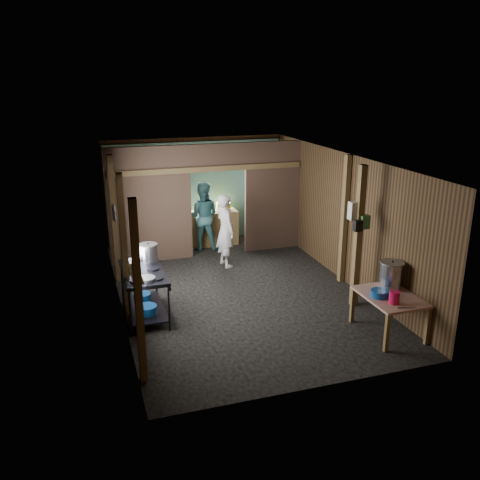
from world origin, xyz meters
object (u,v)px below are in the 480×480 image
object	(u,v)px
stove_pot_large	(148,253)
cook	(225,230)
pink_bucket	(394,297)
yellow_tub	(223,207)
prep_table	(388,314)
gas_range	(144,294)
stock_pot	(391,275)

from	to	relation	value
stove_pot_large	cook	world-z (taller)	cook
pink_bucket	yellow_tub	world-z (taller)	yellow_tub
yellow_tub	cook	xyz separation A→B (m)	(-0.40, -1.55, -0.13)
cook	prep_table	bearing A→B (deg)	-166.92
gas_range	stove_pot_large	world-z (taller)	stove_pot_large
gas_range	yellow_tub	size ratio (longest dim) A/B	4.13
stock_pot	pink_bucket	world-z (taller)	stock_pot
pink_bucket	stove_pot_large	bearing A→B (deg)	143.31
stock_pot	pink_bucket	size ratio (longest dim) A/B	2.38
stove_pot_large	yellow_tub	world-z (taller)	stove_pot_large
gas_range	prep_table	world-z (taller)	gas_range
stock_pot	yellow_tub	xyz separation A→B (m)	(-1.44, 5.09, 0.07)
stock_pot	cook	distance (m)	3.98
prep_table	stove_pot_large	size ratio (longest dim) A/B	3.27
prep_table	yellow_tub	size ratio (longest dim) A/B	3.20
stock_pot	yellow_tub	size ratio (longest dim) A/B	1.34
gas_range	prep_table	bearing A→B (deg)	-26.25
gas_range	pink_bucket	bearing A→B (deg)	-30.30
stove_pot_large	pink_bucket	size ratio (longest dim) A/B	1.74
stock_pot	cook	bearing A→B (deg)	117.57
stove_pot_large	cook	size ratio (longest dim) A/B	0.21
gas_range	cook	distance (m)	2.89
pink_bucket	cook	size ratio (longest dim) A/B	0.12
stock_pot	pink_bucket	bearing A→B (deg)	-118.48
prep_table	cook	size ratio (longest dim) A/B	0.69
stove_pot_large	pink_bucket	bearing A→B (deg)	-36.69
stock_pot	stove_pot_large	bearing A→B (deg)	152.00
gas_range	stock_pot	xyz separation A→B (m)	(3.90, -1.53, 0.45)
stove_pot_large	pink_bucket	distance (m)	4.28
prep_table	gas_range	bearing A→B (deg)	153.75
prep_table	stock_pot	size ratio (longest dim) A/B	2.39
yellow_tub	gas_range	bearing A→B (deg)	-124.70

